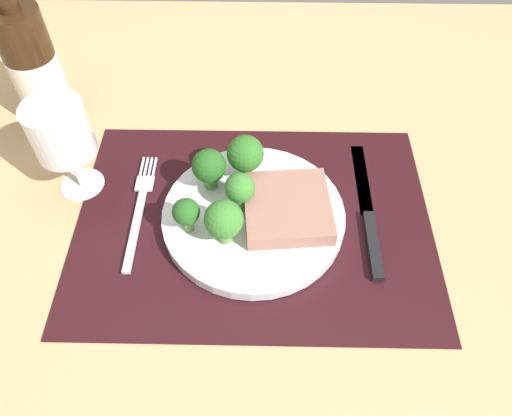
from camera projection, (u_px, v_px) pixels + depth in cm
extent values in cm
cube|color=tan|center=(254.00, 228.00, 65.41)|extent=(140.00, 110.00, 3.00)
cube|color=black|center=(254.00, 221.00, 64.12)|extent=(46.36, 34.19, 0.30)
cylinder|color=silver|center=(254.00, 216.00, 63.37)|extent=(23.62, 23.62, 1.60)
cube|color=#9E6B5B|center=(287.00, 206.00, 62.02)|extent=(11.67, 11.89, 2.17)
cylinder|color=#5B8942|center=(225.00, 234.00, 59.46)|extent=(1.79, 1.79, 1.95)
sphere|color=#387A2D|center=(224.00, 219.00, 57.12)|extent=(4.73, 4.73, 4.73)
cylinder|color=#5B8942|center=(211.00, 180.00, 64.89)|extent=(1.84, 1.84, 1.84)
sphere|color=#235B1E|center=(209.00, 166.00, 62.67)|extent=(4.47, 4.47, 4.47)
cylinder|color=#5B8942|center=(240.00, 202.00, 62.45)|extent=(1.66, 1.66, 2.18)
sphere|color=#387A2D|center=(240.00, 188.00, 60.31)|extent=(3.83, 3.83, 3.83)
cylinder|color=#5B8942|center=(246.00, 170.00, 65.83)|extent=(1.66, 1.66, 2.17)
sphere|color=#2D6B23|center=(245.00, 154.00, 63.35)|extent=(4.87, 4.87, 4.87)
cylinder|color=#6B994C|center=(188.00, 224.00, 60.38)|extent=(1.29, 1.29, 1.99)
sphere|color=#235B1E|center=(186.00, 212.00, 58.46)|extent=(3.39, 3.39, 3.39)
cube|color=silver|center=(135.00, 229.00, 62.74)|extent=(1.00, 13.00, 0.50)
cube|color=silver|center=(145.00, 184.00, 67.55)|extent=(2.40, 2.60, 0.40)
cube|color=silver|center=(142.00, 167.00, 69.48)|extent=(0.30, 3.60, 0.35)
cube|color=silver|center=(146.00, 167.00, 69.47)|extent=(0.30, 3.60, 0.35)
cube|color=silver|center=(150.00, 167.00, 69.47)|extent=(0.30, 3.60, 0.35)
cube|color=silver|center=(155.00, 167.00, 69.46)|extent=(0.30, 3.60, 0.35)
cube|color=black|center=(373.00, 245.00, 61.11)|extent=(1.40, 10.00, 0.80)
cube|color=silver|center=(362.00, 177.00, 68.41)|extent=(1.80, 13.00, 0.30)
cylinder|color=#331E0F|center=(35.00, 69.00, 69.73)|extent=(7.02, 7.02, 18.04)
cylinder|color=silver|center=(37.00, 74.00, 70.44)|extent=(7.16, 7.16, 6.31)
cylinder|color=silver|center=(82.00, 184.00, 67.96)|extent=(6.07, 6.07, 0.40)
cylinder|color=silver|center=(75.00, 168.00, 65.30)|extent=(0.80, 0.80, 6.36)
cylinder|color=silver|center=(59.00, 130.00, 59.99)|extent=(7.59, 7.59, 7.16)
cylinder|color=tan|center=(65.00, 142.00, 61.63)|extent=(6.68, 6.68, 2.99)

